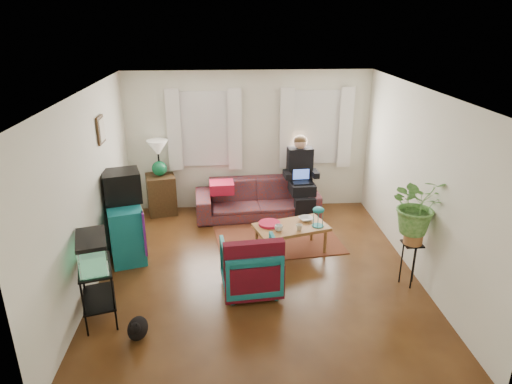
{
  "coord_description": "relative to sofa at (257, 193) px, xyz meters",
  "views": [
    {
      "loc": [
        -0.41,
        -5.76,
        3.49
      ],
      "look_at": [
        0.0,
        0.4,
        1.1
      ],
      "focal_mm": 32.0,
      "sensor_mm": 36.0,
      "label": 1
    }
  ],
  "objects": [
    {
      "name": "floor",
      "position": [
        -0.13,
        -2.05,
        -0.44
      ],
      "size": [
        4.5,
        5.0,
        0.01
      ],
      "primitive_type": "cube",
      "color": "#4F2B14",
      "rests_on": "ground"
    },
    {
      "name": "ceiling",
      "position": [
        -0.13,
        -2.05,
        2.16
      ],
      "size": [
        4.5,
        5.0,
        0.01
      ],
      "primitive_type": "cube",
      "color": "white",
      "rests_on": "wall_back"
    },
    {
      "name": "wall_back",
      "position": [
        -0.13,
        0.45,
        0.86
      ],
      "size": [
        4.5,
        0.01,
        2.6
      ],
      "primitive_type": "cube",
      "color": "silver",
      "rests_on": "floor"
    },
    {
      "name": "wall_front",
      "position": [
        -0.13,
        -4.55,
        0.86
      ],
      "size": [
        4.5,
        0.01,
        2.6
      ],
      "primitive_type": "cube",
      "color": "silver",
      "rests_on": "floor"
    },
    {
      "name": "wall_left",
      "position": [
        -2.38,
        -2.05,
        0.86
      ],
      "size": [
        0.01,
        5.0,
        2.6
      ],
      "primitive_type": "cube",
      "color": "silver",
      "rests_on": "floor"
    },
    {
      "name": "wall_right",
      "position": [
        2.12,
        -2.05,
        0.86
      ],
      "size": [
        0.01,
        5.0,
        2.6
      ],
      "primitive_type": "cube",
      "color": "silver",
      "rests_on": "floor"
    },
    {
      "name": "window_left",
      "position": [
        -0.93,
        0.43,
        1.11
      ],
      "size": [
        1.08,
        0.04,
        1.38
      ],
      "primitive_type": "cube",
      "color": "white",
      "rests_on": "wall_back"
    },
    {
      "name": "window_right",
      "position": [
        1.12,
        0.43,
        1.11
      ],
      "size": [
        1.08,
        0.04,
        1.38
      ],
      "primitive_type": "cube",
      "color": "white",
      "rests_on": "wall_back"
    },
    {
      "name": "curtains_left",
      "position": [
        -0.93,
        0.35,
        1.11
      ],
      "size": [
        1.36,
        0.06,
        1.5
      ],
      "primitive_type": "cube",
      "color": "white",
      "rests_on": "wall_back"
    },
    {
      "name": "curtains_right",
      "position": [
        1.12,
        0.35,
        1.11
      ],
      "size": [
        1.36,
        0.06,
        1.5
      ],
      "primitive_type": "cube",
      "color": "white",
      "rests_on": "wall_back"
    },
    {
      "name": "picture_frame",
      "position": [
        -2.35,
        -1.2,
        1.51
      ],
      "size": [
        0.04,
        0.32,
        0.4
      ],
      "primitive_type": "cube",
      "color": "#3D2616",
      "rests_on": "wall_left"
    },
    {
      "name": "area_rug",
      "position": [
        0.25,
        -0.94,
        -0.43
      ],
      "size": [
        2.18,
        1.84,
        0.01
      ],
      "primitive_type": "cube",
      "rotation": [
        0.0,
        0.0,
        0.13
      ],
      "color": "brown",
      "rests_on": "floor"
    },
    {
      "name": "sofa",
      "position": [
        0.0,
        0.0,
        0.0
      ],
      "size": [
        2.3,
        1.03,
        0.88
      ],
      "primitive_type": "imported",
      "rotation": [
        0.0,
        0.0,
        0.06
      ],
      "color": "brown",
      "rests_on": "floor"
    },
    {
      "name": "seated_person",
      "position": [
        0.81,
        0.05,
        0.23
      ],
      "size": [
        0.6,
        0.73,
        1.34
      ],
      "primitive_type": null,
      "rotation": [
        0.0,
        0.0,
        0.06
      ],
      "color": "black",
      "rests_on": "sofa"
    },
    {
      "name": "side_table",
      "position": [
        -1.78,
        0.24,
        -0.07
      ],
      "size": [
        0.61,
        0.61,
        0.74
      ],
      "primitive_type": "cube",
      "rotation": [
        0.0,
        0.0,
        0.23
      ],
      "color": "#3A2416",
      "rests_on": "floor"
    },
    {
      "name": "table_lamp",
      "position": [
        -1.78,
        0.24,
        0.62
      ],
      "size": [
        0.46,
        0.46,
        0.68
      ],
      "primitive_type": null,
      "rotation": [
        0.0,
        0.0,
        0.23
      ],
      "color": "white",
      "rests_on": "side_table"
    },
    {
      "name": "dresser",
      "position": [
        -2.12,
        -1.38,
        -0.0
      ],
      "size": [
        0.74,
        1.06,
        0.87
      ],
      "primitive_type": "cube",
      "rotation": [
        0.0,
        0.0,
        0.28
      ],
      "color": "#136B72",
      "rests_on": "floor"
    },
    {
      "name": "crt_tv",
      "position": [
        -2.13,
        -1.28,
        0.66
      ],
      "size": [
        0.65,
        0.61,
        0.46
      ],
      "primitive_type": "cube",
      "rotation": [
        0.0,
        0.0,
        0.28
      ],
      "color": "black",
      "rests_on": "dresser"
    },
    {
      "name": "aquarium_stand",
      "position": [
        -2.13,
        -3.0,
        -0.07
      ],
      "size": [
        0.54,
        0.74,
        0.74
      ],
      "primitive_type": "cube",
      "rotation": [
        0.0,
        0.0,
        0.28
      ],
      "color": "black",
      "rests_on": "floor"
    },
    {
      "name": "aquarium",
      "position": [
        -2.13,
        -3.0,
        0.5
      ],
      "size": [
        0.48,
        0.67,
        0.39
      ],
      "primitive_type": "cube",
      "rotation": [
        0.0,
        0.0,
        0.28
      ],
      "color": "#7FD899",
      "rests_on": "aquarium_stand"
    },
    {
      "name": "black_cat",
      "position": [
        -1.62,
        -3.39,
        -0.29
      ],
      "size": [
        0.23,
        0.36,
        0.3
      ],
      "primitive_type": "ellipsoid",
      "rotation": [
        0.0,
        0.0,
        -0.0
      ],
      "color": "black",
      "rests_on": "floor"
    },
    {
      "name": "armchair",
      "position": [
        -0.26,
        -2.48,
        -0.06
      ],
      "size": [
        0.82,
        0.78,
        0.77
      ],
      "primitive_type": "imported",
      "rotation": [
        0.0,
        0.0,
        3.25
      ],
      "color": "#105964",
      "rests_on": "floor"
    },
    {
      "name": "serape_throw",
      "position": [
        -0.23,
        -2.78,
        0.1
      ],
      "size": [
        0.79,
        0.26,
        0.63
      ],
      "primitive_type": "cube",
      "rotation": [
        0.0,
        0.0,
        0.11
      ],
      "color": "#9E0A0A",
      "rests_on": "armchair"
    },
    {
      "name": "coffee_table",
      "position": [
        0.43,
        -1.48,
        -0.21
      ],
      "size": [
        1.23,
        0.89,
        0.46
      ],
      "primitive_type": "cube",
      "rotation": [
        0.0,
        0.0,
        0.29
      ],
      "color": "brown",
      "rests_on": "floor"
    },
    {
      "name": "cup_a",
      "position": [
        0.21,
        -1.64,
        0.07
      ],
      "size": [
        0.15,
        0.15,
        0.1
      ],
      "primitive_type": "imported",
      "rotation": [
        0.0,
        0.0,
        0.29
      ],
      "color": "white",
      "rests_on": "coffee_table"
    },
    {
      "name": "cup_b",
      "position": [
        0.53,
        -1.64,
        0.06
      ],
      "size": [
        0.12,
        0.12,
        0.09
      ],
      "primitive_type": "imported",
      "rotation": [
        0.0,
        0.0,
        0.29
      ],
      "color": "beige",
      "rests_on": "coffee_table"
    },
    {
      "name": "bowl",
      "position": [
        0.69,
        -1.29,
        0.04
      ],
      "size": [
        0.27,
        0.27,
        0.05
      ],
      "primitive_type": "imported",
      "rotation": [
        0.0,
        0.0,
        0.29
      ],
      "color": "white",
      "rests_on": "coffee_table"
    },
    {
      "name": "snack_tray",
      "position": [
        0.09,
        -1.42,
        0.04
      ],
      "size": [
        0.42,
        0.42,
        0.04
      ],
      "primitive_type": "cylinder",
      "rotation": [
        0.0,
        0.0,
        0.29
      ],
      "color": "#B21414",
      "rests_on": "coffee_table"
    },
    {
      "name": "birdcage",
      "position": [
        0.84,
        -1.51,
        0.18
      ],
      "size": [
        0.22,
        0.22,
        0.32
      ],
      "primitive_type": null,
      "rotation": [
        0.0,
        0.0,
        0.29
      ],
      "color": "#115B6B",
      "rests_on": "coffee_table"
    },
    {
      "name": "plant_stand",
      "position": [
        1.92,
        -2.5,
        -0.12
      ],
      "size": [
        0.27,
        0.27,
        0.64
      ],
      "primitive_type": "cube",
      "rotation": [
        0.0,
        0.0,
        0.02
      ],
      "color": "black",
      "rests_on": "floor"
    },
    {
      "name": "potted_plant",
      "position": [
        1.92,
        -2.5,
        0.64
      ],
      "size": [
        0.74,
        0.64,
        0.81
      ],
      "primitive_type": "imported",
      "rotation": [
        0.0,
        0.0,
        0.02
      ],
      "color": "#599947",
      "rests_on": "plant_stand"
    }
  ]
}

